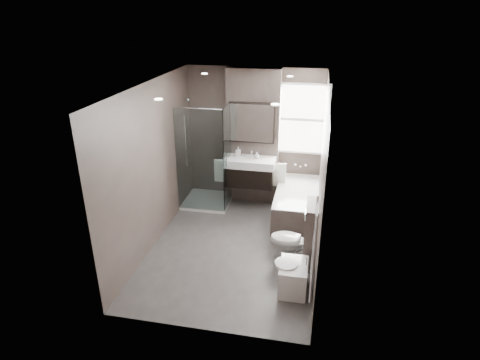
% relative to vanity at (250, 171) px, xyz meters
% --- Properties ---
extents(room, '(2.70, 3.90, 2.70)m').
position_rel_vanity_xyz_m(room, '(0.00, -1.43, 0.56)').
color(room, '#4A4644').
rests_on(room, ground).
extents(vanity_pier, '(1.00, 0.25, 2.60)m').
position_rel_vanity_xyz_m(vanity_pier, '(0.00, 0.35, 0.56)').
color(vanity_pier, '#4E423D').
rests_on(vanity_pier, ground).
extents(vanity, '(0.95, 0.47, 0.66)m').
position_rel_vanity_xyz_m(vanity, '(0.00, 0.00, 0.00)').
color(vanity, black).
rests_on(vanity, vanity_pier).
extents(mirror_cabinet, '(0.86, 0.08, 0.76)m').
position_rel_vanity_xyz_m(mirror_cabinet, '(0.00, 0.19, 0.89)').
color(mirror_cabinet, black).
rests_on(mirror_cabinet, vanity_pier).
extents(towel_left, '(0.24, 0.06, 0.44)m').
position_rel_vanity_xyz_m(towel_left, '(-0.56, -0.02, -0.02)').
color(towel_left, white).
rests_on(towel_left, vanity_pier).
extents(towel_right, '(0.24, 0.06, 0.44)m').
position_rel_vanity_xyz_m(towel_right, '(0.56, -0.02, -0.02)').
color(towel_right, white).
rests_on(towel_right, vanity_pier).
extents(shower_enclosure, '(0.90, 0.90, 2.00)m').
position_rel_vanity_xyz_m(shower_enclosure, '(-0.75, -0.08, -0.25)').
color(shower_enclosure, white).
rests_on(shower_enclosure, ground).
extents(bathtub, '(0.75, 1.60, 0.57)m').
position_rel_vanity_xyz_m(bathtub, '(0.92, -0.33, -0.43)').
color(bathtub, '#4E423D').
rests_on(bathtub, ground).
extents(window, '(0.98, 0.06, 1.33)m').
position_rel_vanity_xyz_m(window, '(0.90, 0.45, 0.93)').
color(window, white).
rests_on(window, room).
extents(toilet, '(0.75, 0.47, 0.74)m').
position_rel_vanity_xyz_m(toilet, '(0.97, -1.71, -0.37)').
color(toilet, white).
rests_on(toilet, ground).
extents(cistern_box, '(0.19, 0.55, 1.00)m').
position_rel_vanity_xyz_m(cistern_box, '(1.21, -1.68, -0.24)').
color(cistern_box, '#4E423D').
rests_on(cistern_box, ground).
extents(bidet, '(0.45, 0.52, 0.54)m').
position_rel_vanity_xyz_m(bidet, '(1.01, -2.37, -0.52)').
color(bidet, white).
rests_on(bidet, ground).
extents(towel_radiator, '(0.03, 0.49, 1.10)m').
position_rel_vanity_xyz_m(towel_radiator, '(1.25, -3.03, 0.38)').
color(towel_radiator, silver).
rests_on(towel_radiator, room).
extents(soap_bottle_a, '(0.08, 0.09, 0.19)m').
position_rel_vanity_xyz_m(soap_bottle_a, '(-0.24, 0.06, 0.35)').
color(soap_bottle_a, white).
rests_on(soap_bottle_a, vanity).
extents(soap_bottle_b, '(0.10, 0.10, 0.12)m').
position_rel_vanity_xyz_m(soap_bottle_b, '(0.12, 0.04, 0.32)').
color(soap_bottle_b, white).
rests_on(soap_bottle_b, vanity).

